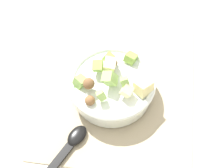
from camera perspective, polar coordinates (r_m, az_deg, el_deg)
name	(u,v)px	position (r m, az deg, el deg)	size (l,w,h in m)	color
ground_plane	(118,89)	(0.87, 1.08, -0.83)	(2.40, 2.40, 0.00)	silver
placemat	(118,88)	(0.86, 1.09, -0.73)	(0.44, 0.38, 0.01)	tan
salad_bowl	(112,85)	(0.82, 0.00, -0.25)	(0.21, 0.21, 0.10)	white
serving_spoon	(64,152)	(0.79, -7.98, -11.21)	(0.21, 0.12, 0.01)	black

